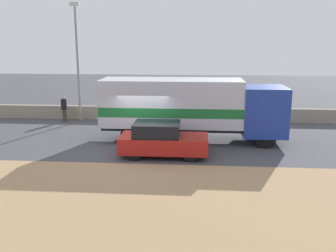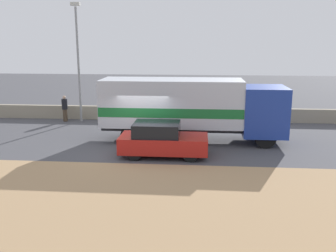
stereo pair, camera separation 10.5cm
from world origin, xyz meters
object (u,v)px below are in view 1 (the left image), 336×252
street_lamp (77,55)px  box_truck (190,106)px  pedestrian (64,108)px  car_hatchback (162,140)px

street_lamp → box_truck: (7.12, -4.31, -2.40)m
street_lamp → box_truck: bearing=-31.2°
street_lamp → pedestrian: size_ratio=4.42×
street_lamp → car_hatchback: bearing=-49.6°
box_truck → pedestrian: size_ratio=5.57×
car_hatchback → pedestrian: size_ratio=2.36×
box_truck → pedestrian: bearing=152.8°
box_truck → pedestrian: (-8.12, 4.17, -0.96)m
street_lamp → box_truck: size_ratio=0.79×
street_lamp → pedestrian: bearing=-172.1°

